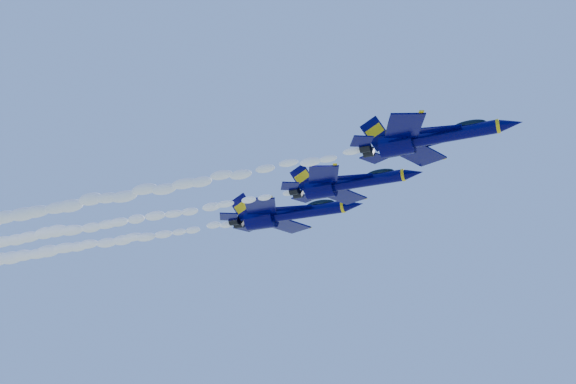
% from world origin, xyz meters
% --- Properties ---
extents(jet_lead, '(16.36, 13.42, 6.08)m').
position_xyz_m(jet_lead, '(18.37, -11.97, 151.74)').
color(jet_lead, '#020038').
extents(smoke_trail_jet_lead, '(60.16, 2.22, 1.99)m').
position_xyz_m(smoke_trail_jet_lead, '(-18.70, -11.97, 151.26)').
color(smoke_trail_jet_lead, white).
extents(jet_second, '(16.17, 13.26, 6.01)m').
position_xyz_m(jet_second, '(7.13, -4.75, 151.21)').
color(jet_second, '#020038').
extents(smoke_trail_jet_second, '(60.16, 2.19, 1.97)m').
position_xyz_m(smoke_trail_jet_second, '(-29.86, -4.75, 150.73)').
color(smoke_trail_jet_second, white).
extents(jet_third, '(19.54, 16.03, 7.26)m').
position_xyz_m(jet_third, '(-4.80, 4.99, 152.19)').
color(jet_third, '#020038').
extents(smoke_trail_jet_third, '(60.16, 2.65, 2.38)m').
position_xyz_m(smoke_trail_jet_third, '(-43.23, 4.99, 151.68)').
color(smoke_trail_jet_third, white).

